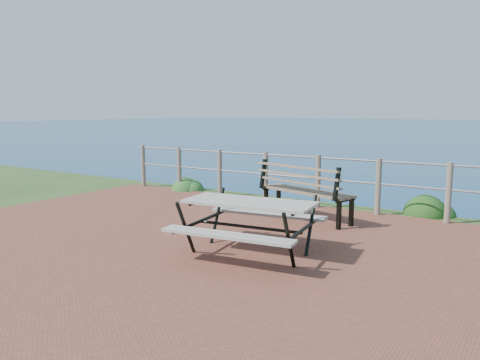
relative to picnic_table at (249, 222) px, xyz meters
The scene contains 6 objects.
ground 0.68m from the picnic_table, 164.06° to the right, with size 10.00×7.00×0.12m, color brown.
safety_railing 3.25m from the picnic_table, 98.72° to the left, with size 9.40×0.10×1.00m.
picnic_table is the anchor object (origin of this frame).
park_bench 2.22m from the picnic_table, 96.49° to the left, with size 1.79×0.87×0.98m.
shrub_lip_west 5.24m from the picnic_table, 138.21° to the left, with size 0.72×0.72×0.44m, color #215821.
shrub_lip_east 4.15m from the picnic_table, 70.72° to the left, with size 0.77×0.77×0.52m, color #1E4114.
Camera 1 is at (3.60, -4.77, 1.84)m, focal length 35.00 mm.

